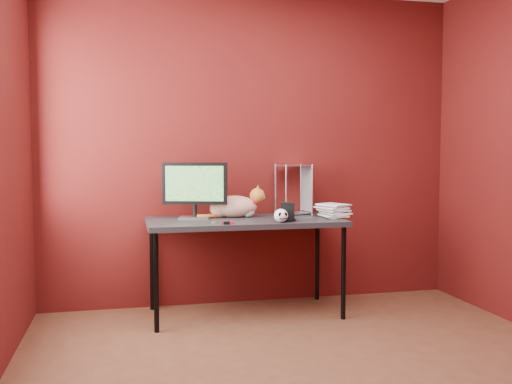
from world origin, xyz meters
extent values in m
cube|color=#4F2A1B|center=(0.00, 0.00, 0.00)|extent=(3.50, 3.50, 0.01)
cube|color=#4B0E0E|center=(0.00, 1.75, 1.30)|extent=(3.50, 0.02, 2.60)
cube|color=black|center=(-0.15, 1.37, 0.73)|extent=(1.50, 0.70, 0.04)
cylinder|color=black|center=(-0.85, 1.07, 0.35)|extent=(0.04, 0.04, 0.71)
cylinder|color=black|center=(0.55, 1.07, 0.35)|extent=(0.04, 0.04, 0.71)
cylinder|color=black|center=(-0.85, 1.67, 0.35)|extent=(0.04, 0.04, 0.71)
cylinder|color=black|center=(0.55, 1.67, 0.35)|extent=(0.04, 0.04, 0.71)
cube|color=#B2B3B7|center=(-0.52, 1.48, 0.76)|extent=(0.27, 0.23, 0.02)
cylinder|color=black|center=(-0.52, 1.48, 0.82)|extent=(0.03, 0.03, 0.10)
cube|color=black|center=(-0.52, 1.48, 1.03)|extent=(0.49, 0.18, 0.33)
cube|color=#134914|center=(-0.52, 1.48, 1.03)|extent=(0.43, 0.14, 0.27)
ellipsoid|color=#C35129|center=(-0.21, 1.51, 0.84)|extent=(0.40, 0.26, 0.17)
ellipsoid|color=#C35129|center=(-0.31, 1.53, 0.82)|extent=(0.20, 0.19, 0.14)
sphere|color=white|center=(-0.10, 1.49, 0.81)|extent=(0.12, 0.12, 0.12)
sphere|color=orange|center=(-0.03, 1.48, 0.92)|extent=(0.12, 0.12, 0.12)
cone|color=orange|center=(-0.03, 1.45, 0.98)|extent=(0.04, 0.04, 0.05)
cone|color=orange|center=(-0.02, 1.50, 0.98)|extent=(0.04, 0.04, 0.05)
cylinder|color=red|center=(-0.04, 1.48, 0.87)|extent=(0.09, 0.09, 0.01)
cylinder|color=orange|center=(-0.42, 1.50, 0.77)|extent=(0.20, 0.08, 0.03)
ellipsoid|color=white|center=(0.06, 1.09, 0.80)|extent=(0.10, 0.10, 0.10)
ellipsoid|color=black|center=(0.04, 1.05, 0.81)|extent=(0.03, 0.01, 0.03)
ellipsoid|color=black|center=(0.09, 1.05, 0.81)|extent=(0.03, 0.01, 0.03)
cube|color=black|center=(0.06, 1.05, 0.79)|extent=(0.06, 0.01, 0.01)
cylinder|color=black|center=(0.14, 1.17, 0.76)|extent=(0.12, 0.12, 0.02)
cube|color=black|center=(0.14, 1.17, 0.83)|extent=(0.12, 0.12, 0.12)
imported|color=beige|center=(0.48, 1.33, 0.87)|extent=(0.18, 0.24, 0.24)
imported|color=beige|center=(0.48, 1.33, 1.11)|extent=(0.21, 0.26, 0.24)
imported|color=beige|center=(0.48, 1.33, 1.35)|extent=(0.23, 0.28, 0.24)
imported|color=beige|center=(0.48, 1.33, 1.59)|extent=(0.25, 0.29, 0.24)
imported|color=beige|center=(0.48, 1.33, 1.83)|extent=(0.26, 0.29, 0.24)
cylinder|color=#B2B3B7|center=(0.20, 1.52, 0.96)|extent=(0.01, 0.01, 0.42)
cylinder|color=#B2B3B7|center=(0.44, 1.52, 0.96)|extent=(0.01, 0.01, 0.42)
cylinder|color=#B2B3B7|center=(0.20, 1.72, 0.96)|extent=(0.01, 0.01, 0.42)
cylinder|color=#B2B3B7|center=(0.44, 1.72, 0.96)|extent=(0.01, 0.01, 0.42)
cube|color=#B2B3B7|center=(0.32, 1.62, 0.76)|extent=(0.28, 0.24, 0.01)
cube|color=#B2B3B7|center=(0.32, 1.62, 1.16)|extent=(0.28, 0.24, 0.01)
cube|color=#AD0D21|center=(-0.34, 1.08, 0.76)|extent=(0.09, 0.04, 0.02)
cube|color=black|center=(-0.34, 1.08, 0.76)|extent=(0.05, 0.03, 0.02)
cylinder|color=#B2B3B7|center=(-0.41, 1.20, 0.75)|extent=(0.05, 0.05, 0.00)
camera|label=1|loc=(-1.06, -2.93, 1.27)|focal=40.00mm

